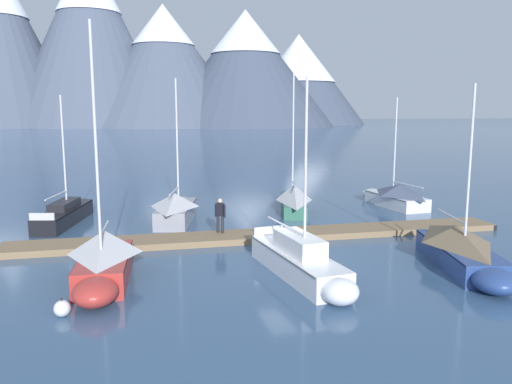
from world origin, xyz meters
TOP-DOWN VIEW (x-y plane):
  - ground_plane at (0.00, 0.00)m, footprint 700.00×700.00m
  - mountain_shoulder_ridge at (-16.34, 199.11)m, footprint 65.54×65.54m
  - mountain_east_summit at (11.78, 192.84)m, footprint 71.75×71.75m
  - mountain_rear_spur at (43.78, 185.35)m, footprint 71.82×71.82m
  - mountain_north_horn at (75.65, 210.90)m, footprint 62.69×62.69m
  - dock at (0.00, 4.00)m, footprint 24.30×3.05m
  - sailboat_nearest_berth at (-9.78, 10.48)m, footprint 2.93×7.21m
  - sailboat_second_berth at (-7.49, -0.63)m, footprint 2.26×5.81m
  - sailboat_mid_dock_port at (-3.77, 9.21)m, footprint 3.21×6.42m
  - sailboat_mid_dock_starboard at (-0.41, -2.05)m, footprint 2.07×6.89m
  - sailboat_far_berth at (3.66, 10.59)m, footprint 3.36×7.47m
  - sailboat_outer_slip at (6.13, -2.54)m, footprint 3.38×6.91m
  - sailboat_end_of_dock at (10.48, 10.09)m, footprint 2.33×6.30m
  - person_on_dock at (-2.19, 4.56)m, footprint 0.46×0.42m
  - mooring_buoy_channel_marker at (-8.65, -3.51)m, footprint 0.50×0.50m

SIDE VIEW (x-z plane):
  - ground_plane at x=0.00m, z-range 0.00..0.00m
  - dock at x=0.00m, z-range 0.00..0.30m
  - mooring_buoy_channel_marker at x=-8.65m, z-range -0.04..0.55m
  - sailboat_nearest_berth at x=-9.78m, z-range -2.98..4.06m
  - sailboat_mid_dock_starboard at x=-0.41m, z-range -3.06..4.31m
  - sailboat_end_of_dock at x=10.48m, z-range -2.80..4.23m
  - sailboat_outer_slip at x=6.13m, z-range -2.84..4.35m
  - sailboat_mid_dock_port at x=-3.77m, z-range -3.19..4.78m
  - sailboat_far_berth at x=3.66m, z-range -3.47..5.08m
  - sailboat_second_berth at x=-7.49m, z-range -3.72..5.41m
  - person_on_dock at x=-2.19m, z-range 0.42..2.11m
  - mountain_north_horn at x=75.65m, z-range 1.36..42.82m
  - mountain_rear_spur at x=43.78m, z-range 0.78..46.98m
  - mountain_east_summit at x=11.78m, z-range 0.61..48.77m
  - mountain_shoulder_ridge at x=-16.34m, z-range 1.11..70.88m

